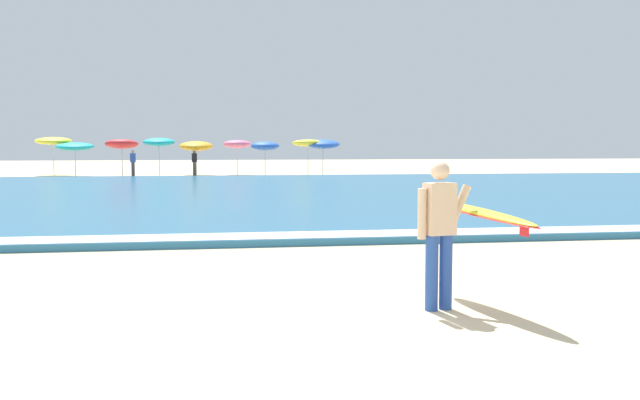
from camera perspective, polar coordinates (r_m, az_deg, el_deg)
ground_plane at (r=8.53m, az=-2.21°, el=-8.52°), size 160.00×160.00×0.00m
sea at (r=27.20m, az=-6.90°, el=0.56°), size 120.00×28.00×0.14m
surf_foam at (r=13.87m, az=-4.88°, el=-2.88°), size 120.00×1.05×0.01m
surfer_with_board at (r=8.41m, az=10.96°, el=-1.68°), size 1.17×2.30×1.73m
beach_umbrella_0 at (r=46.93m, az=-20.66°, el=4.47°), size 2.20×2.22×2.43m
beach_umbrella_1 at (r=45.43m, az=-19.09°, el=4.08°), size 2.25×2.28×2.10m
beach_umbrella_2 at (r=44.98m, az=-15.64°, el=4.36°), size 2.00×2.04×2.32m
beach_umbrella_3 at (r=43.81m, az=-12.81°, el=4.57°), size 1.89×1.92×2.37m
beach_umbrella_4 at (r=45.18m, az=-9.92°, el=4.30°), size 2.07×2.11×2.20m
beach_umbrella_5 at (r=45.32m, az=-6.68°, el=4.48°), size 1.80×1.81×2.23m
beach_umbrella_6 at (r=43.68m, az=-4.44°, el=4.36°), size 1.75×1.77×2.14m
beach_umbrella_7 at (r=44.24m, az=-0.98°, el=4.60°), size 1.99×2.01×2.27m
beach_umbrella_8 at (r=44.20m, az=0.24°, el=4.52°), size 2.09×2.13×2.32m
beachgoer_near_row_left at (r=44.11m, az=-14.80°, el=2.95°), size 0.32×0.20×1.58m
beachgoer_near_row_mid at (r=44.06m, az=-10.06°, el=3.03°), size 0.32×0.20×1.58m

